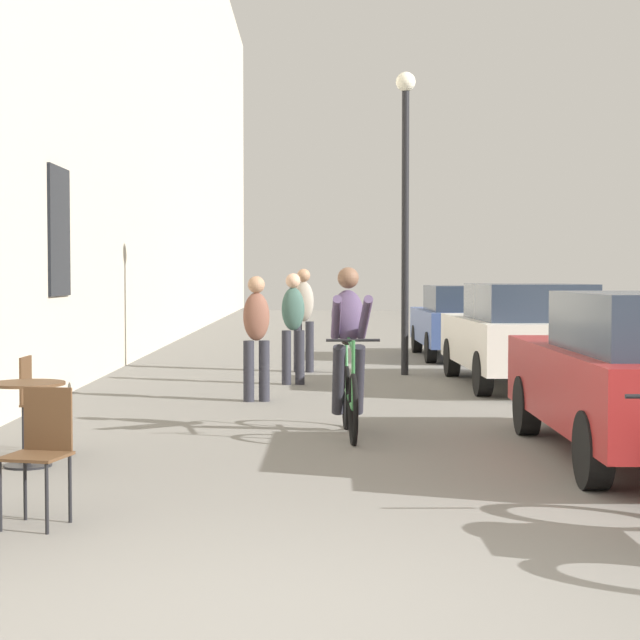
{
  "coord_description": "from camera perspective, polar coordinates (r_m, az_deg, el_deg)",
  "views": [
    {
      "loc": [
        0.13,
        -4.91,
        1.63
      ],
      "look_at": [
        0.28,
        11.26,
        0.94
      ],
      "focal_mm": 59.53,
      "sensor_mm": 36.0,
      "label": 1
    }
  ],
  "objects": [
    {
      "name": "pedestrian_far",
      "position": [
        17.73,
        -0.88,
        0.33
      ],
      "size": [
        0.36,
        0.28,
        1.73
      ],
      "color": "#26262D",
      "rests_on": "ground_plane"
    },
    {
      "name": "street_lamp",
      "position": [
        17.33,
        4.61,
        7.32
      ],
      "size": [
        0.32,
        0.32,
        4.9
      ],
      "color": "black",
      "rests_on": "ground_plane"
    },
    {
      "name": "cafe_table_mid",
      "position": [
        9.36,
        -15.47,
        -4.46
      ],
      "size": [
        0.64,
        0.64,
        0.72
      ],
      "color": "black",
      "rests_on": "ground_plane"
    },
    {
      "name": "cafe_chair_near_toward_street",
      "position": [
        7.19,
        -14.78,
        -6.55
      ],
      "size": [
        0.46,
        0.46,
        0.89
      ],
      "color": "black",
      "rests_on": "ground_plane"
    },
    {
      "name": "cyclist_on_bicycle",
      "position": [
        10.83,
        1.56,
        -1.91
      ],
      "size": [
        0.52,
        1.76,
        1.74
      ],
      "color": "black",
      "rests_on": "ground_plane"
    },
    {
      "name": "parked_car_third",
      "position": [
        20.97,
        7.67,
        -0.02
      ],
      "size": [
        1.71,
        4.01,
        1.43
      ],
      "color": "#384C84",
      "rests_on": "ground_plane"
    },
    {
      "name": "building_facade_left",
      "position": [
        19.84,
        -11.37,
        16.5
      ],
      "size": [
        0.54,
        68.0,
        12.93
      ],
      "color": "#B7AD99",
      "rests_on": "ground_plane"
    },
    {
      "name": "pedestrian_near",
      "position": [
        13.64,
        -3.44,
        -0.6
      ],
      "size": [
        0.37,
        0.29,
        1.62
      ],
      "color": "#26262D",
      "rests_on": "ground_plane"
    },
    {
      "name": "parked_car_second",
      "position": [
        15.78,
        10.79,
        -0.69
      ],
      "size": [
        1.84,
        4.25,
        1.5
      ],
      "color": "beige",
      "rests_on": "ground_plane"
    },
    {
      "name": "cafe_chair_mid_toward_street",
      "position": [
        9.98,
        -14.96,
        -4.05
      ],
      "size": [
        0.38,
        0.38,
        0.89
      ],
      "color": "black",
      "rests_on": "ground_plane"
    },
    {
      "name": "ground_plane",
      "position": [
        5.18,
        -2.03,
        -15.92
      ],
      "size": [
        88.0,
        88.0,
        0.0
      ],
      "primitive_type": "plane",
      "color": "slate"
    },
    {
      "name": "pedestrian_mid",
      "position": [
        15.71,
        -1.46,
        -0.11
      ],
      "size": [
        0.36,
        0.26,
        1.65
      ],
      "color": "#26262D",
      "rests_on": "ground_plane"
    }
  ]
}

